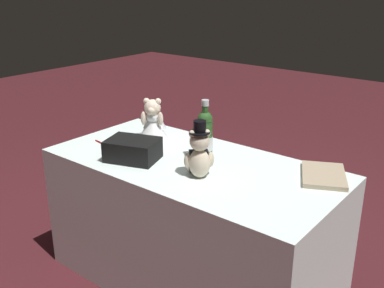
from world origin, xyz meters
name	(u,v)px	position (x,y,z in m)	size (l,w,h in m)	color
ground_plane	(192,279)	(0.00, 0.00, 0.00)	(12.00, 12.00, 0.00)	#47191E
reception_table	(192,224)	(0.00, 0.00, 0.36)	(1.54, 0.75, 0.72)	white
teddy_bear_groom	(199,154)	(0.14, -0.12, 0.84)	(0.14, 0.13, 0.28)	beige
teddy_bear_bride	(153,121)	(-0.41, 0.15, 0.83)	(0.22, 0.24, 0.25)	white
champagne_bottle	(205,135)	(0.03, 0.07, 0.86)	(0.08, 0.08, 0.32)	#2D5625
signing_pen	(102,143)	(-0.57, -0.11, 0.73)	(0.15, 0.03, 0.01)	maroon
gift_case_black	(133,150)	(-0.26, -0.16, 0.78)	(0.31, 0.27, 0.11)	black
guestbook	(324,175)	(0.61, 0.24, 0.73)	(0.20, 0.29, 0.02)	tan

